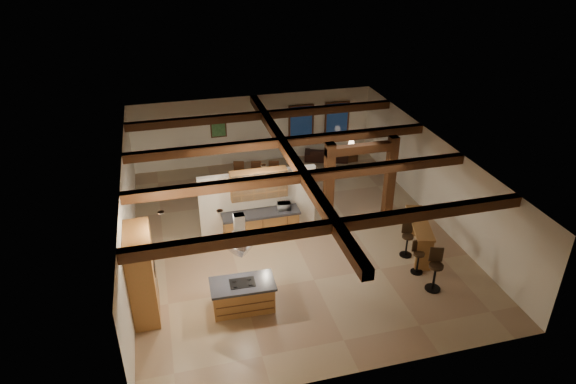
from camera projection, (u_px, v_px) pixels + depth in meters
name	position (u px, v px, depth m)	size (l,w,h in m)	color
ground	(292.00, 235.00, 16.91)	(12.00, 12.00, 0.00)	tan
room_walls	(292.00, 187.00, 16.06)	(12.00, 12.00, 12.00)	white
ceiling_beams	(292.00, 158.00, 15.60)	(10.00, 12.00, 0.28)	#411E10
timber_posts	(361.00, 172.00, 17.06)	(2.50, 0.30, 2.90)	#411E10
partition_wall	(258.00, 202.00, 16.59)	(3.80, 0.18, 2.20)	white
pantry_cabinet	(142.00, 274.00, 13.08)	(0.67, 1.60, 2.40)	#9E5B33
back_counter	(261.00, 225.00, 16.55)	(2.50, 0.66, 0.94)	#9E5B33
upper_display_cabinet	(259.00, 184.00, 16.07)	(1.80, 0.36, 0.95)	#9E5B33
range_hood	(241.00, 253.00, 12.90)	(1.10, 1.10, 1.40)	silver
back_windows	(319.00, 123.00, 21.88)	(2.70, 0.07, 1.70)	#411E10
framed_art	(218.00, 127.00, 20.83)	(0.65, 0.05, 0.85)	#411E10
recessed_cans	(218.00, 194.00, 13.34)	(3.16, 2.46, 0.03)	silver
kitchen_island	(243.00, 295.00, 13.54)	(1.72, 0.96, 0.84)	#9E5B33
dining_table	(256.00, 187.00, 19.30)	(1.63, 0.91, 0.57)	#3F190F
sofa	(326.00, 154.00, 21.99)	(1.86, 0.73, 0.54)	black
microwave	(284.00, 206.00, 16.45)	(0.42, 0.28, 0.23)	silver
bar_counter	(419.00, 232.00, 15.70)	(1.09, 2.13, 1.09)	#9E5B33
side_table	(351.00, 154.00, 21.94)	(0.47, 0.47, 0.58)	#411E10
table_lamp	(351.00, 143.00, 21.70)	(0.27, 0.27, 0.31)	black
bar_stool_a	(435.00, 270.00, 14.17)	(0.46, 0.48, 1.26)	black
bar_stool_b	(418.00, 257.00, 14.89)	(0.36, 0.37, 1.04)	black
bar_stool_c	(407.00, 239.00, 15.65)	(0.39, 0.41, 1.10)	black
dining_chairs	(256.00, 180.00, 19.16)	(2.07, 2.07, 1.13)	#411E10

